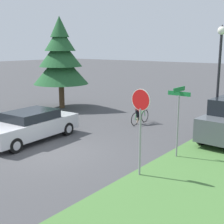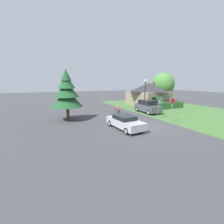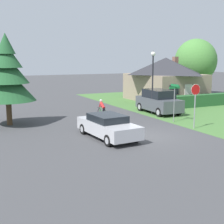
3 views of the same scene
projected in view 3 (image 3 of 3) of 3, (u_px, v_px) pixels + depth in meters
ground_plane at (144, 136)px, 18.15m from camera, size 140.00×140.00×0.00m
cottage_house at (165, 78)px, 33.53m from camera, size 7.06×8.11×4.67m
hedge_row at (191, 101)px, 28.91m from camera, size 8.75×0.90×1.12m
sedan_left_lane at (108, 126)px, 17.64m from camera, size 2.13×4.64×1.35m
cyclist at (102, 109)px, 23.59m from camera, size 0.44×1.71×1.41m
parked_suv_right at (159, 102)px, 25.74m from camera, size 2.15×4.52×1.94m
stop_sign at (195, 98)px, 19.78m from camera, size 0.70×0.07×2.87m
street_lamp at (153, 71)px, 24.70m from camera, size 0.36×0.36×5.09m
street_name_sign at (174, 96)px, 21.96m from camera, size 0.90×0.90×2.69m
conifer_tall_near at (7, 75)px, 20.65m from camera, size 3.69×3.69×6.13m
deciduous_tree_right at (196, 61)px, 37.68m from camera, size 5.03×5.03×6.82m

